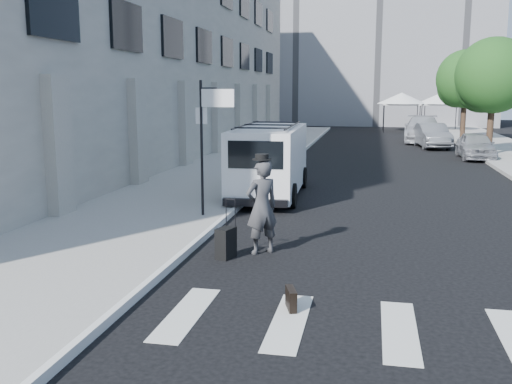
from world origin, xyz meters
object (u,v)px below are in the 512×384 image
at_px(briefcase, 291,299).
at_px(parked_car_a, 476,146).
at_px(parked_car_c, 423,129).
at_px(cargo_van, 270,160).
at_px(businessman, 262,207).
at_px(suitcase, 226,243).
at_px(parked_car_b, 432,136).

bearing_deg(briefcase, parked_car_a, 56.38).
bearing_deg(parked_car_c, briefcase, -95.11).
bearing_deg(cargo_van, parked_car_c, 71.16).
distance_m(briefcase, cargo_van, 9.95).
relative_size(businessman, cargo_van, 0.33).
relative_size(briefcase, cargo_van, 0.07).
bearing_deg(suitcase, businessman, 54.45).
relative_size(suitcase, parked_car_a, 0.31).
bearing_deg(businessman, cargo_van, -120.57).
xyz_separation_m(businessman, parked_car_a, (7.29, 18.59, -0.32)).
height_order(suitcase, parked_car_b, parked_car_b).
height_order(briefcase, parked_car_a, parked_car_a).
xyz_separation_m(businessman, parked_car_b, (5.71, 23.95, -0.27)).
height_order(suitcase, cargo_van, cargo_van).
xyz_separation_m(cargo_van, parked_car_b, (6.72, 17.27, -0.43)).
height_order(parked_car_b, parked_car_c, parked_car_c).
relative_size(businessman, parked_car_a, 0.50).
bearing_deg(businessman, briefcase, 70.06).
height_order(businessman, parked_car_c, businessman).
bearing_deg(parked_car_b, briefcase, -106.86).
relative_size(suitcase, parked_car_c, 0.21).
bearing_deg(parked_car_a, briefcase, -106.18).
bearing_deg(parked_car_c, parked_car_b, -83.76).
bearing_deg(suitcase, parked_car_b, 92.67).
xyz_separation_m(parked_car_a, parked_car_b, (-1.58, 5.36, 0.05)).
bearing_deg(parked_car_c, businessman, -98.07).
bearing_deg(suitcase, cargo_van, 110.16).
xyz_separation_m(briefcase, cargo_van, (-2.07, 9.68, 0.99)).
relative_size(businessman, suitcase, 1.64).
distance_m(briefcase, parked_car_b, 27.36).
bearing_deg(parked_car_c, cargo_van, -103.99).
xyz_separation_m(suitcase, cargo_van, (-0.36, 7.18, 0.84)).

